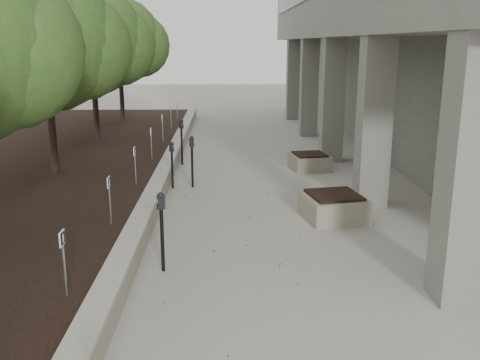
{
  "coord_description": "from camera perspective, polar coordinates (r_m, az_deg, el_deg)",
  "views": [
    {
      "loc": [
        -0.11,
        -6.36,
        3.83
      ],
      "look_at": [
        0.2,
        4.97,
        0.89
      ],
      "focal_mm": 39.7,
      "sensor_mm": 36.0,
      "label": 1
    }
  ],
  "objects": [
    {
      "name": "ground",
      "position": [
        7.42,
        -0.52,
        -16.54
      ],
      "size": [
        90.0,
        90.0,
        0.0
      ],
      "primitive_type": "plane",
      "color": "#ABA69D",
      "rests_on": "ground"
    },
    {
      "name": "retaining_wall",
      "position": [
        15.86,
        -7.76,
        1.34
      ],
      "size": [
        0.39,
        26.0,
        0.5
      ],
      "primitive_type": null,
      "color": "#A0947E",
      "rests_on": "ground"
    },
    {
      "name": "planting_bed",
      "position": [
        16.67,
        -20.42,
        1.02
      ],
      "size": [
        7.0,
        26.0,
        0.4
      ],
      "primitive_type": "cube",
      "color": "black",
      "rests_on": "ground"
    },
    {
      "name": "crabapple_tree_3",
      "position": [
        15.12,
        -20.05,
        10.97
      ],
      "size": [
        4.6,
        4.0,
        5.44
      ],
      "primitive_type": null,
      "color": "#325420",
      "rests_on": "planting_bed"
    },
    {
      "name": "crabapple_tree_4",
      "position": [
        19.93,
        -15.56,
        11.96
      ],
      "size": [
        4.6,
        4.0,
        5.44
      ],
      "primitive_type": null,
      "color": "#325420",
      "rests_on": "planting_bed"
    },
    {
      "name": "crabapple_tree_5",
      "position": [
        24.81,
        -12.81,
        12.53
      ],
      "size": [
        4.6,
        4.0,
        5.44
      ],
      "primitive_type": null,
      "color": "#325420",
      "rests_on": "planting_bed"
    },
    {
      "name": "parking_sign_2",
      "position": [
        7.79,
        -18.36,
        -8.52
      ],
      "size": [
        0.04,
        0.22,
        0.96
      ],
      "primitive_type": null,
      "color": "black",
      "rests_on": "planting_bed"
    },
    {
      "name": "parking_sign_3",
      "position": [
        10.53,
        -13.81,
        -2.19
      ],
      "size": [
        0.04,
        0.22,
        0.96
      ],
      "primitive_type": null,
      "color": "black",
      "rests_on": "planting_bed"
    },
    {
      "name": "parking_sign_4",
      "position": [
        13.38,
        -11.2,
        1.49
      ],
      "size": [
        0.04,
        0.22,
        0.96
      ],
      "primitive_type": null,
      "color": "black",
      "rests_on": "planting_bed"
    },
    {
      "name": "parking_sign_5",
      "position": [
        16.28,
        -9.5,
        3.87
      ],
      "size": [
        0.04,
        0.22,
        0.96
      ],
      "primitive_type": null,
      "color": "black",
      "rests_on": "planting_bed"
    },
    {
      "name": "parking_sign_6",
      "position": [
        19.22,
        -8.31,
        5.53
      ],
      "size": [
        0.04,
        0.22,
        0.96
      ],
      "primitive_type": null,
      "color": "black",
      "rests_on": "planting_bed"
    },
    {
      "name": "parking_sign_7",
      "position": [
        22.17,
        -7.44,
        6.74
      ],
      "size": [
        0.04,
        0.22,
        0.96
      ],
      "primitive_type": null,
      "color": "black",
      "rests_on": "planting_bed"
    },
    {
      "name": "parking_sign_8",
      "position": [
        25.13,
        -6.77,
        7.67
      ],
      "size": [
        0.04,
        0.22,
        0.96
      ],
      "primitive_type": null,
      "color": "black",
      "rests_on": "planting_bed"
    },
    {
      "name": "parking_meter_2",
      "position": [
        9.16,
        -8.38,
        -5.57
      ],
      "size": [
        0.17,
        0.15,
        1.42
      ],
      "primitive_type": null,
      "rotation": [
        0.0,
        0.0,
        0.38
      ],
      "color": "black",
      "rests_on": "ground"
    },
    {
      "name": "parking_meter_3",
      "position": [
        14.43,
        -5.17,
        1.97
      ],
      "size": [
        0.15,
        0.12,
        1.42
      ],
      "primitive_type": null,
      "rotation": [
        0.0,
        0.0,
        -0.13
      ],
      "color": "black",
      "rests_on": "ground"
    },
    {
      "name": "parking_meter_4",
      "position": [
        14.37,
        -7.31,
        1.59
      ],
      "size": [
        0.15,
        0.12,
        1.29
      ],
      "primitive_type": null,
      "rotation": [
        0.0,
        0.0,
        -0.3
      ],
      "color": "black",
      "rests_on": "ground"
    },
    {
      "name": "parking_meter_5",
      "position": [
        17.18,
        -6.28,
        4.1
      ],
      "size": [
        0.18,
        0.15,
        1.5
      ],
      "primitive_type": null,
      "rotation": [
        0.0,
        0.0,
        -0.35
      ],
      "color": "black",
      "rests_on": "ground"
    },
    {
      "name": "planter_front",
      "position": [
        12.03,
        10.03,
        -2.79
      ],
      "size": [
        1.49,
        1.49,
        0.59
      ],
      "primitive_type": null,
      "rotation": [
        0.0,
        0.0,
        0.19
      ],
      "color": "#A0947E",
      "rests_on": "ground"
    },
    {
      "name": "planter_back",
      "position": [
        16.63,
        7.48,
        1.99
      ],
      "size": [
        1.27,
        1.27,
        0.52
      ],
      "primitive_type": null,
      "rotation": [
        0.0,
        0.0,
        0.16
      ],
      "color": "#A0947E",
      "rests_on": "ground"
    },
    {
      "name": "berry_scatter",
      "position": [
        11.98,
        -1.46,
        -4.07
      ],
      "size": [
        3.3,
        14.1,
        0.02
      ],
      "primitive_type": null,
      "color": "maroon",
      "rests_on": "ground"
    }
  ]
}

